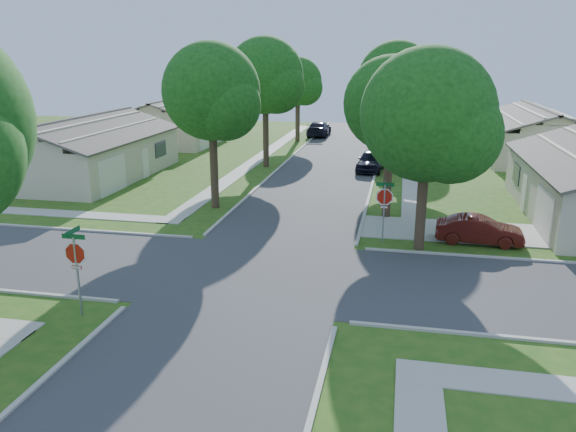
# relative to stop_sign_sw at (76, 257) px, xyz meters

# --- Properties ---
(ground) EXTENTS (100.00, 100.00, 0.00)m
(ground) POSITION_rel_stop_sign_sw_xyz_m (4.70, 4.70, -2.03)
(ground) COLOR #255316
(ground) RESTS_ON ground
(road_ns) EXTENTS (7.00, 100.00, 0.02)m
(road_ns) POSITION_rel_stop_sign_sw_xyz_m (4.70, 4.70, -2.03)
(road_ns) COLOR #333335
(road_ns) RESTS_ON ground
(sidewalk_ne) EXTENTS (1.20, 40.00, 0.04)m
(sidewalk_ne) POSITION_rel_stop_sign_sw_xyz_m (10.80, 30.70, -2.01)
(sidewalk_ne) COLOR #9E9B91
(sidewalk_ne) RESTS_ON ground
(sidewalk_nw) EXTENTS (1.20, 40.00, 0.04)m
(sidewalk_nw) POSITION_rel_stop_sign_sw_xyz_m (-1.40, 30.70, -2.01)
(sidewalk_nw) COLOR #9E9B91
(sidewalk_nw) RESTS_ON ground
(driveway) EXTENTS (8.80, 3.60, 0.05)m
(driveway) POSITION_rel_stop_sign_sw_xyz_m (12.60, 11.80, -2.01)
(driveway) COLOR #9E9B91
(driveway) RESTS_ON ground
(stop_sign_sw) EXTENTS (1.05, 0.80, 2.98)m
(stop_sign_sw) POSITION_rel_stop_sign_sw_xyz_m (0.00, 0.00, 0.00)
(stop_sign_sw) COLOR gray
(stop_sign_sw) RESTS_ON ground
(stop_sign_ne) EXTENTS (1.05, 0.80, 2.98)m
(stop_sign_ne) POSITION_rel_stop_sign_sw_xyz_m (9.40, 9.40, 0.00)
(stop_sign_ne) COLOR gray
(stop_sign_ne) RESTS_ON ground
(tree_e_near) EXTENTS (4.97, 4.80, 8.28)m
(tree_e_near) POSITION_rel_stop_sign_sw_xyz_m (9.45, 13.71, 3.61)
(tree_e_near) COLOR #38281C
(tree_e_near) RESTS_ON ground
(tree_e_mid) EXTENTS (5.59, 5.40, 9.21)m
(tree_e_mid) POSITION_rel_stop_sign_sw_xyz_m (9.46, 25.71, 4.22)
(tree_e_mid) COLOR #38281C
(tree_e_mid) RESTS_ON ground
(tree_e_far) EXTENTS (5.17, 5.00, 8.72)m
(tree_e_far) POSITION_rel_stop_sign_sw_xyz_m (9.45, 38.71, 3.95)
(tree_e_far) COLOR #38281C
(tree_e_far) RESTS_ON ground
(tree_w_near) EXTENTS (5.38, 5.20, 8.97)m
(tree_w_near) POSITION_rel_stop_sign_sw_xyz_m (0.06, 13.71, 4.08)
(tree_w_near) COLOR #38281C
(tree_w_near) RESTS_ON ground
(tree_w_mid) EXTENTS (5.80, 5.60, 9.56)m
(tree_w_mid) POSITION_rel_stop_sign_sw_xyz_m (0.06, 25.71, 4.46)
(tree_w_mid) COLOR #38281C
(tree_w_mid) RESTS_ON ground
(tree_w_far) EXTENTS (4.76, 4.60, 8.04)m
(tree_w_far) POSITION_rel_stop_sign_sw_xyz_m (0.05, 38.71, 3.48)
(tree_w_far) COLOR #38281C
(tree_w_far) RESTS_ON ground
(tree_ne_corner) EXTENTS (5.80, 5.60, 8.66)m
(tree_ne_corner) POSITION_rel_stop_sign_sw_xyz_m (11.06, 8.91, 3.56)
(tree_ne_corner) COLOR #38281C
(tree_ne_corner) RESTS_ON ground
(house_ne_far) EXTENTS (8.42, 13.60, 4.23)m
(house_ne_far) POSITION_rel_stop_sign_sw_xyz_m (20.69, 33.70, -0.51)
(house_ne_far) COLOR #B2AB8D
(house_ne_far) RESTS_ON ground
(house_nw_near) EXTENTS (8.42, 13.60, 4.23)m
(house_nw_near) POSITION_rel_stop_sign_sw_xyz_m (-11.29, 19.70, -0.51)
(house_nw_near) COLOR #B2AB8D
(house_nw_near) RESTS_ON ground
(house_nw_far) EXTENTS (8.42, 13.60, 4.23)m
(house_nw_far) POSITION_rel_stop_sign_sw_xyz_m (-11.29, 36.70, -0.51)
(house_nw_far) COLOR #B2AB8D
(house_nw_far) RESTS_ON ground
(car_driveway) EXTENTS (3.89, 1.59, 1.25)m
(car_driveway) POSITION_rel_stop_sign_sw_xyz_m (13.66, 10.20, -1.40)
(car_driveway) COLOR #4B140F
(car_driveway) RESTS_ON ground
(car_curb_east) EXTENTS (2.20, 4.59, 1.51)m
(car_curb_east) POSITION_rel_stop_sign_sw_xyz_m (7.90, 25.77, -1.28)
(car_curb_east) COLOR black
(car_curb_east) RESTS_ON ground
(car_curb_west) EXTENTS (2.15, 5.21, 1.51)m
(car_curb_west) POSITION_rel_stop_sign_sw_xyz_m (1.50, 42.84, -1.28)
(car_curb_west) COLOR black
(car_curb_west) RESTS_ON ground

